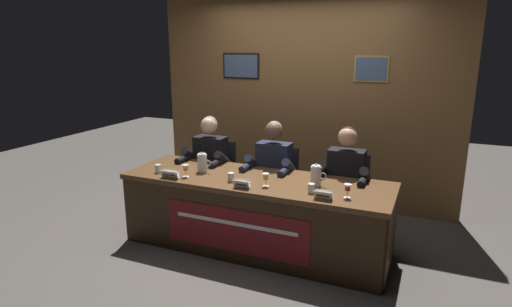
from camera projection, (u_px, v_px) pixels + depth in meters
The scene contains 20 objects.
ground_plane at pixel (256, 246), 4.34m from camera, with size 12.00×12.00×0.00m, color #4C4742.
wall_back_panelled at pixel (303, 101), 5.33m from camera, with size 3.84×0.14×2.60m.
conference_table at pixel (252, 204), 4.12m from camera, with size 2.64×0.85×0.72m.
chair_left at pixel (216, 180), 5.07m from camera, with size 0.44×0.44×0.88m.
panelist_left at pixel (207, 162), 4.83m from camera, with size 0.51×0.48×1.21m.
nameplate_left at pixel (170, 174), 4.15m from camera, with size 0.19×0.06×0.08m.
juice_glass_left at pixel (186, 169), 4.18m from camera, with size 0.06×0.06×0.12m.
water_cup_left at pixel (158, 169), 4.33m from camera, with size 0.06×0.06×0.08m.
chair_center at pixel (277, 188), 4.77m from camera, with size 0.44×0.44×0.88m.
panelist_center at pixel (271, 169), 4.53m from camera, with size 0.51×0.48×1.21m.
nameplate_center at pixel (242, 184), 3.86m from camera, with size 0.16×0.06×0.08m.
juice_glass_center at pixel (266, 177), 3.90m from camera, with size 0.06×0.06×0.12m.
water_cup_center at pixel (231, 178), 4.05m from camera, with size 0.06×0.06×0.08m.
chair_right at pixel (347, 198), 4.47m from camera, with size 0.44×0.44×0.88m.
panelist_right at pixel (344, 178), 4.23m from camera, with size 0.51×0.48×1.21m.
nameplate_right at pixel (323, 195), 3.58m from camera, with size 0.16×0.06×0.08m.
juice_glass_right at pixel (348, 188), 3.60m from camera, with size 0.06×0.06×0.12m.
water_cup_right at pixel (311, 189), 3.74m from camera, with size 0.06×0.06×0.08m.
water_pitcher_left_side at pixel (202, 163), 4.35m from camera, with size 0.15×0.10×0.21m.
water_pitcher_right_side at pixel (316, 176), 3.92m from camera, with size 0.15×0.10×0.21m.
Camera 1 is at (1.57, -3.64, 2.00)m, focal length 29.82 mm.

